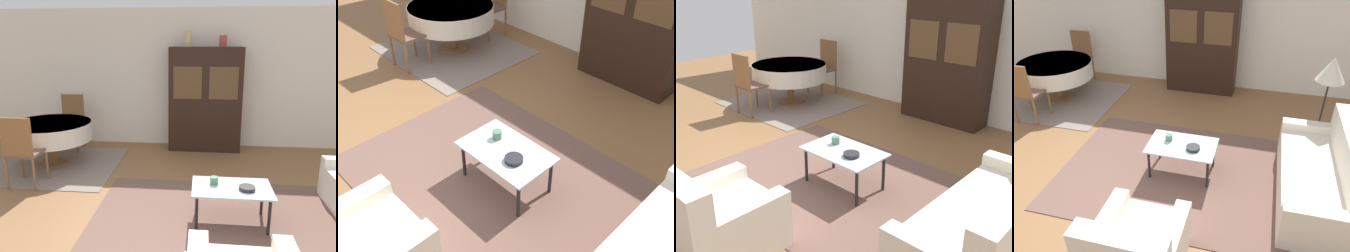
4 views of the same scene
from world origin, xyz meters
TOP-DOWN VIEW (x-y plane):
  - ground_plane at (0.00, 0.00)m, footprint 14.00×14.00m
  - area_rug at (0.90, 0.57)m, footprint 3.09×2.31m
  - dining_rug at (-1.85, 2.16)m, footprint 2.18×1.95m
  - coffee_table at (1.02, 0.60)m, footprint 0.91×0.57m
  - display_cabinet at (0.71, 3.34)m, footprint 1.37×0.48m
  - dining_table at (-1.89, 2.20)m, footprint 1.38×1.38m
  - dining_chair_near at (-1.89, 1.29)m, footprint 0.44×0.44m
  - dining_chair_far at (-1.89, 3.12)m, footprint 0.44×0.44m
  - cup at (0.82, 0.67)m, footprint 0.09×0.09m
  - bowl at (1.18, 0.54)m, footprint 0.18×0.18m

SIDE VIEW (x-z plane):
  - ground_plane at x=0.00m, z-range 0.00..0.00m
  - area_rug at x=0.90m, z-range 0.00..0.01m
  - dining_rug at x=-1.85m, z-range 0.00..0.01m
  - coffee_table at x=1.02m, z-range 0.18..0.63m
  - bowl at x=1.18m, z-range 0.45..0.50m
  - cup at x=0.82m, z-range 0.45..0.54m
  - dining_chair_near at x=-1.89m, z-range 0.07..1.13m
  - dining_chair_far at x=-1.89m, z-range 0.07..1.13m
  - dining_table at x=-1.89m, z-range 0.23..0.97m
  - display_cabinet at x=0.71m, z-range 0.00..1.98m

